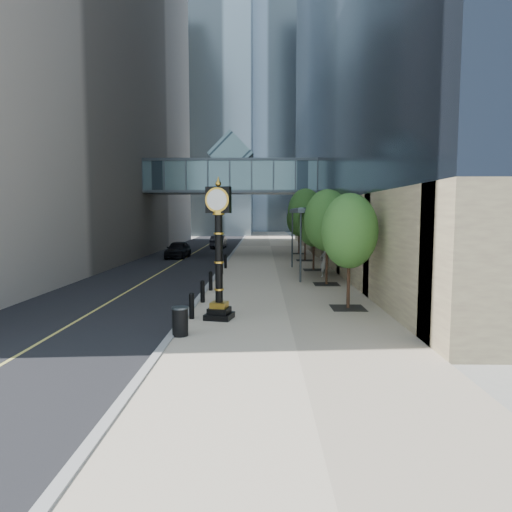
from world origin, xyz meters
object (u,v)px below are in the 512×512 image
(street_clock, at_px, (219,260))
(trash_bin, at_px, (180,322))
(pedestrian, at_px, (325,262))
(car_far, at_px, (219,242))
(car_near, at_px, (178,249))

(street_clock, distance_m, trash_bin, 3.19)
(street_clock, xyz_separation_m, pedestrian, (5.57, 11.60, -1.32))
(car_far, bearing_deg, trash_bin, 95.37)
(street_clock, xyz_separation_m, trash_bin, (-1.05, -2.42, -1.80))
(pedestrian, bearing_deg, car_near, -65.33)
(trash_bin, relative_size, car_far, 0.20)
(street_clock, height_order, car_far, street_clock)
(street_clock, height_order, trash_bin, street_clock)
(trash_bin, height_order, pedestrian, pedestrian)
(street_clock, relative_size, pedestrian, 2.80)
(trash_bin, height_order, car_near, car_near)
(pedestrian, bearing_deg, street_clock, 46.26)
(trash_bin, xyz_separation_m, car_far, (-2.39, 38.35, 0.24))
(street_clock, bearing_deg, car_near, 116.27)
(pedestrian, relative_size, car_near, 0.41)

